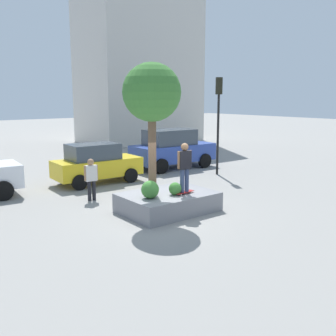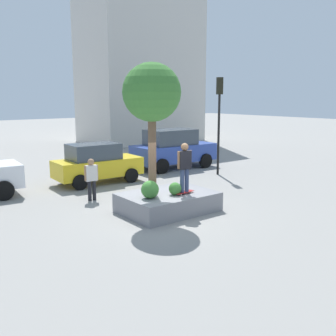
{
  "view_description": "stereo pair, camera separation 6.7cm",
  "coord_description": "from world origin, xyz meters",
  "views": [
    {
      "loc": [
        -7.82,
        -10.35,
        4.03
      ],
      "look_at": [
        0.35,
        0.13,
        1.57
      ],
      "focal_mm": 41.33,
      "sensor_mm": 36.0,
      "label": 1
    },
    {
      "loc": [
        -7.76,
        -10.39,
        4.03
      ],
      "look_at": [
        0.35,
        0.13,
        1.57
      ],
      "focal_mm": 41.33,
      "sensor_mm": 36.0,
      "label": 2
    }
  ],
  "objects": [
    {
      "name": "boxwood_shrub",
      "position": [
        0.39,
        -0.23,
        0.89
      ],
      "size": [
        0.44,
        0.44,
        0.44
      ],
      "primitive_type": "sphere",
      "color": "#3D7A33",
      "rests_on": "planter_ledge"
    },
    {
      "name": "plaza_tree",
      "position": [
        -0.17,
        0.34,
        4.12
      ],
      "size": [
        1.98,
        1.98,
        4.49
      ],
      "color": "brown",
      "rests_on": "planter_ledge"
    },
    {
      "name": "hedge_clump",
      "position": [
        -0.57,
        -0.08,
        0.97
      ],
      "size": [
        0.6,
        0.6,
        0.6
      ],
      "primitive_type": "sphere",
      "color": "#3D7A33",
      "rests_on": "planter_ledge"
    },
    {
      "name": "skateboard",
      "position": [
        0.73,
        -0.33,
        0.73
      ],
      "size": [
        0.82,
        0.3,
        0.07
      ],
      "color": "#A51E1E",
      "rests_on": "planter_ledge"
    },
    {
      "name": "ground_plane",
      "position": [
        0.0,
        0.0,
        0.0
      ],
      "size": [
        120.0,
        120.0,
        0.0
      ],
      "primitive_type": "plane",
      "color": "gray"
    },
    {
      "name": "bystander_watching",
      "position": [
        -1.12,
        3.12,
        0.96
      ],
      "size": [
        0.56,
        0.26,
        1.66
      ],
      "color": "black",
      "rests_on": "ground"
    },
    {
      "name": "taxi_cab",
      "position": [
        0.51,
        5.82,
        0.96
      ],
      "size": [
        4.1,
        2.01,
        1.88
      ],
      "color": "gold",
      "rests_on": "ground"
    },
    {
      "name": "traffic_light_corner",
      "position": [
        6.5,
        3.81,
        3.37
      ],
      "size": [
        0.35,
        0.37,
        4.99
      ],
      "color": "black",
      "rests_on": "ground"
    },
    {
      "name": "sedan_parked",
      "position": [
        5.76,
        6.68,
        1.13
      ],
      "size": [
        4.85,
        2.38,
        2.22
      ],
      "color": "#2D479E",
      "rests_on": "ground"
    },
    {
      "name": "brick_midrise",
      "position": [
        12.0,
        19.26,
        8.71
      ],
      "size": [
        10.0,
        6.4,
        17.42
      ],
      "primitive_type": "cube",
      "color": "beige",
      "rests_on": "ground"
    },
    {
      "name": "planter_ledge",
      "position": [
        0.35,
        0.13,
        0.34
      ],
      "size": [
        3.21,
        2.3,
        0.67
      ],
      "primitive_type": "cube",
      "color": "gray",
      "rests_on": "ground"
    },
    {
      "name": "skateboarder",
      "position": [
        0.73,
        -0.33,
        1.74
      ],
      "size": [
        0.58,
        0.27,
        1.72
      ],
      "color": "navy",
      "rests_on": "skateboard"
    }
  ]
}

